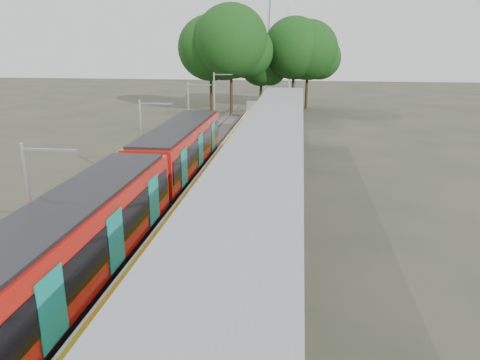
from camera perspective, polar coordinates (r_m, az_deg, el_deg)
name	(u,v)px	position (r m, az deg, el deg)	size (l,w,h in m)	color
trackbed	(177,183)	(29.68, -7.65, -0.33)	(3.00, 70.00, 0.24)	#59544C
platform	(248,180)	(28.76, 1.02, 0.05)	(6.00, 50.00, 1.00)	gray
tactile_strip	(207,170)	(29.00, -3.99, 1.21)	(0.60, 50.00, 0.02)	gold
end_fence	(273,107)	(52.91, 4.06, 8.91)	(6.00, 0.10, 1.20)	#9EA0A5
train	(144,182)	(23.49, -11.64, -0.19)	(2.74, 27.60, 3.62)	black
canopy	(272,133)	(24.05, 3.87, 5.78)	(3.27, 38.00, 3.66)	#9EA0A5
tree_cluster	(259,48)	(60.07, 2.29, 15.78)	(19.65, 14.12, 12.95)	#382316
catenary_masts	(143,142)	(28.56, -11.72, 4.58)	(2.08, 48.16, 5.40)	#9EA0A5
bench_near	(284,246)	(17.21, 5.35, -7.96)	(0.64, 1.66, 1.11)	#110F4D
bench_mid	(287,214)	(20.46, 5.77, -4.16)	(0.48, 1.36, 0.92)	#110F4D
bench_far	(293,128)	(40.65, 6.47, 6.31)	(0.87, 1.38, 0.91)	#110F4D
info_pillar_far	(275,150)	(31.21, 4.28, 3.73)	(0.39, 0.39, 1.74)	beige
litter_bin	(280,162)	(29.07, 4.93, 2.24)	(0.50, 0.50, 1.02)	#9EA0A5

